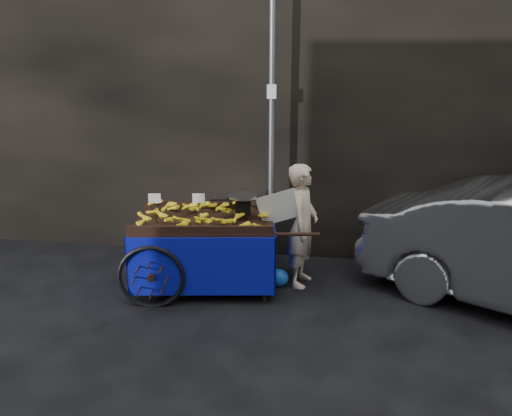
# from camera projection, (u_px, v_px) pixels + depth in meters

# --- Properties ---
(ground) EXTENTS (80.00, 80.00, 0.00)m
(ground) POSITION_uv_depth(u_px,v_px,m) (233.00, 303.00, 5.98)
(ground) COLOR black
(ground) RESTS_ON ground
(building_wall) EXTENTS (13.50, 2.00, 5.00)m
(building_wall) POSITION_uv_depth(u_px,v_px,m) (288.00, 79.00, 7.66)
(building_wall) COLOR black
(building_wall) RESTS_ON ground
(street_pole) EXTENTS (0.12, 0.10, 4.00)m
(street_pole) POSITION_uv_depth(u_px,v_px,m) (272.00, 122.00, 6.59)
(street_pole) COLOR slate
(street_pole) RESTS_ON ground
(banana_cart) EXTENTS (2.49, 1.42, 1.28)m
(banana_cart) POSITION_uv_depth(u_px,v_px,m) (201.00, 227.00, 6.22)
(banana_cart) COLOR black
(banana_cart) RESTS_ON ground
(vendor) EXTENTS (0.81, 0.63, 1.58)m
(vendor) POSITION_uv_depth(u_px,v_px,m) (302.00, 225.00, 6.29)
(vendor) COLOR beige
(vendor) RESTS_ON ground
(plastic_bag) EXTENTS (0.26, 0.21, 0.23)m
(plastic_bag) POSITION_uv_depth(u_px,v_px,m) (278.00, 278.00, 6.39)
(plastic_bag) COLOR blue
(plastic_bag) RESTS_ON ground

